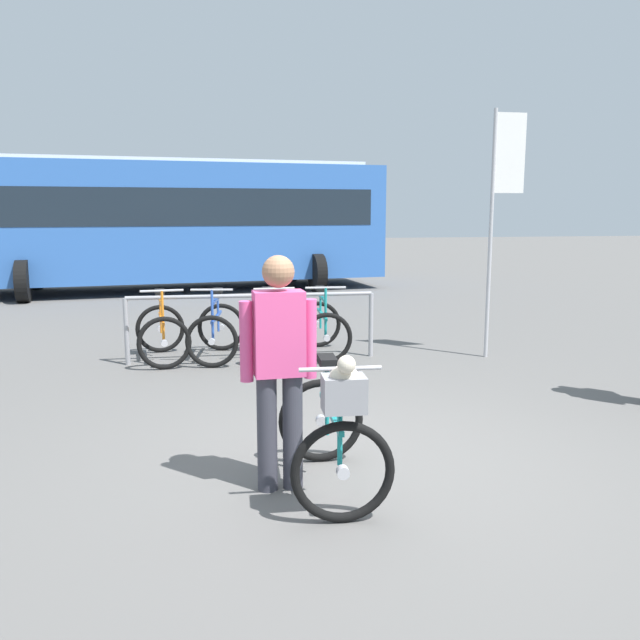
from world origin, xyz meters
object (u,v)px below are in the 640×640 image
Objects in this scene: person_with_featured_bike at (279,363)px; bus_distant at (173,218)px; racked_bike_yellow at (270,330)px; racked_bike_orange at (162,333)px; banner_flag at (502,187)px; racked_bike_blue at (217,331)px; featured_bicycle at (334,428)px; racked_bike_teal at (322,328)px.

person_with_featured_bike is 12.03m from bus_distant.
person_with_featured_bike is (-0.39, -4.19, 0.54)m from racked_bike_yellow.
racked_bike_orange is at bearing 178.60° from racked_bike_yellow.
banner_flag is at bearing -10.19° from racked_bike_yellow.
person_with_featured_bike is at bearing -85.79° from racked_bike_blue.
racked_bike_blue is 1.04× the size of racked_bike_yellow.
racked_bike_orange is at bearing 178.60° from racked_bike_blue.
featured_bicycle is at bearing -29.69° from person_with_featured_bike.
banner_flag is (4.43, -8.29, 0.49)m from bus_distant.
banner_flag reaches higher than racked_bike_teal.
racked_bike_orange and racked_bike_yellow have the same top height.
racked_bike_teal is 0.93× the size of featured_bicycle.
banner_flag is at bearing -8.54° from racked_bike_blue.
racked_bike_orange is 0.97× the size of racked_bike_blue.
person_with_featured_bike is at bearing -104.64° from racked_bike_teal.
racked_bike_blue and racked_bike_teal have the same top height.
featured_bicycle is at bearing -90.65° from racked_bike_yellow.
person_with_featured_bike is 0.51× the size of banner_flag.
featured_bicycle is at bearing -81.60° from racked_bike_blue.
racked_bike_yellow is 0.70m from racked_bike_teal.
banner_flag is (2.96, -0.53, 1.86)m from racked_bike_yellow.
racked_bike_orange is 2.10m from racked_bike_teal.
racked_bike_teal is 4.43m from featured_bicycle.
racked_bike_teal is (2.10, -0.05, -0.00)m from racked_bike_orange.
racked_bike_yellow is at bearing 178.60° from racked_bike_teal.
racked_bike_blue is 4.45m from featured_bicycle.
racked_bike_blue is 0.12× the size of bus_distant.
person_with_featured_bike is (-0.34, 0.19, 0.42)m from featured_bicycle.
person_with_featured_bike is (0.31, -4.21, 0.54)m from racked_bike_blue.
banner_flag is at bearing 47.54° from person_with_featured_bike.
bus_distant is (-1.43, 12.14, 1.25)m from featured_bicycle.
racked_bike_orange is 4.77m from banner_flag.
person_with_featured_bike reaches higher than racked_bike_teal.
featured_bicycle is 0.38× the size of banner_flag.
racked_bike_orange is at bearing 106.99° from featured_bicycle.
racked_bike_teal is at bearing -1.40° from racked_bike_orange.
racked_bike_yellow is 0.92× the size of featured_bicycle.
bus_distant reaches higher than featured_bicycle.
featured_bicycle is at bearing -127.98° from banner_flag.
person_with_featured_bike is at bearing 150.31° from featured_bicycle.
featured_bicycle is at bearing -99.74° from racked_bike_teal.
bus_distant is at bearing 100.78° from racked_bike_yellow.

